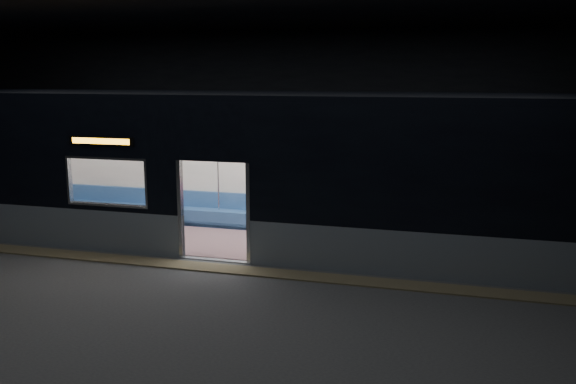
% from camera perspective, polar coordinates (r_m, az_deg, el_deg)
% --- Properties ---
extents(station_floor, '(24.00, 14.00, 0.01)m').
position_cam_1_polar(station_floor, '(11.71, -8.79, -7.87)').
color(station_floor, '#47494C').
rests_on(station_floor, ground).
extents(station_envelope, '(24.00, 14.00, 5.00)m').
position_cam_1_polar(station_envelope, '(11.09, -9.35, 10.38)').
color(station_envelope, black).
rests_on(station_envelope, station_floor).
extents(tactile_strip, '(22.80, 0.50, 0.03)m').
position_cam_1_polar(tactile_strip, '(12.18, -7.72, -6.99)').
color(tactile_strip, '#8C7F59').
rests_on(tactile_strip, station_floor).
extents(metro_car, '(18.00, 3.04, 3.35)m').
position_cam_1_polar(metro_car, '(13.58, -4.60, 2.88)').
color(metro_car, gray).
rests_on(metro_car, station_floor).
extents(passenger, '(0.41, 0.66, 1.31)m').
position_cam_1_polar(passenger, '(14.50, -0.73, -0.87)').
color(passenger, black).
rests_on(passenger, metro_car).
extents(handbag, '(0.32, 0.30, 0.13)m').
position_cam_1_polar(handbag, '(14.32, -0.88, -1.46)').
color(handbag, black).
rests_on(handbag, passenger).
extents(transit_map, '(1.07, 0.03, 0.70)m').
position_cam_1_polar(transit_map, '(14.13, 11.86, 1.58)').
color(transit_map, white).
rests_on(transit_map, metro_car).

